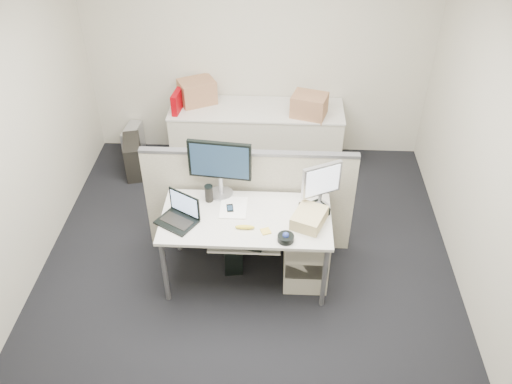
# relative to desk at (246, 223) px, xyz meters

# --- Properties ---
(floor) EXTENTS (4.00, 4.50, 0.01)m
(floor) POSITION_rel_desk_xyz_m (0.00, 0.00, -0.67)
(floor) COLOR black
(floor) RESTS_ON ground
(wall_back) EXTENTS (4.00, 0.02, 2.70)m
(wall_back) POSITION_rel_desk_xyz_m (0.00, 2.25, 0.69)
(wall_back) COLOR beige
(wall_back) RESTS_ON ground
(wall_left) EXTENTS (0.02, 4.50, 2.70)m
(wall_left) POSITION_rel_desk_xyz_m (-2.00, 0.00, 0.69)
(wall_left) COLOR beige
(wall_left) RESTS_ON ground
(wall_right) EXTENTS (0.02, 4.50, 2.70)m
(wall_right) POSITION_rel_desk_xyz_m (2.00, 0.00, 0.69)
(wall_right) COLOR beige
(wall_right) RESTS_ON ground
(desk) EXTENTS (1.50, 0.75, 0.73)m
(desk) POSITION_rel_desk_xyz_m (0.00, 0.00, 0.00)
(desk) COLOR beige
(desk) RESTS_ON floor
(keyboard_tray) EXTENTS (0.62, 0.32, 0.02)m
(keyboard_tray) POSITION_rel_desk_xyz_m (0.00, -0.18, -0.04)
(keyboard_tray) COLOR beige
(keyboard_tray) RESTS_ON desk
(drawer_pedestal) EXTENTS (0.40, 0.55, 0.65)m
(drawer_pedestal) POSITION_rel_desk_xyz_m (0.55, 0.05, -0.34)
(drawer_pedestal) COLOR beige
(drawer_pedestal) RESTS_ON floor
(cubicle_partition) EXTENTS (2.00, 0.06, 1.10)m
(cubicle_partition) POSITION_rel_desk_xyz_m (0.00, 0.45, -0.11)
(cubicle_partition) COLOR beige
(cubicle_partition) RESTS_ON floor
(back_counter) EXTENTS (2.00, 0.60, 0.72)m
(back_counter) POSITION_rel_desk_xyz_m (0.00, 1.93, -0.30)
(back_counter) COLOR beige
(back_counter) RESTS_ON floor
(monitor_main) EXTENTS (0.59, 0.28, 0.57)m
(monitor_main) POSITION_rel_desk_xyz_m (-0.25, 0.32, 0.35)
(monitor_main) COLOR black
(monitor_main) RESTS_ON desk
(monitor_small) EXTENTS (0.41, 0.33, 0.45)m
(monitor_small) POSITION_rel_desk_xyz_m (0.65, 0.18, 0.29)
(monitor_small) COLOR #B7B7BC
(monitor_small) RESTS_ON desk
(laptop) EXTENTS (0.41, 0.38, 0.25)m
(laptop) POSITION_rel_desk_xyz_m (-0.60, -0.10, 0.19)
(laptop) COLOR black
(laptop) RESTS_ON desk
(trackball) EXTENTS (0.18, 0.18, 0.05)m
(trackball) POSITION_rel_desk_xyz_m (0.35, -0.28, 0.09)
(trackball) COLOR black
(trackball) RESTS_ON desk
(desk_phone) EXTENTS (0.28, 0.27, 0.07)m
(desk_phone) POSITION_rel_desk_xyz_m (0.60, 0.08, 0.10)
(desk_phone) COLOR black
(desk_phone) RESTS_ON desk
(paper_stack) EXTENTS (0.24, 0.30, 0.01)m
(paper_stack) POSITION_rel_desk_xyz_m (-0.12, 0.12, 0.07)
(paper_stack) COLOR white
(paper_stack) RESTS_ON desk
(sticky_pad) EXTENTS (0.10, 0.10, 0.01)m
(sticky_pad) POSITION_rel_desk_xyz_m (0.18, -0.18, 0.07)
(sticky_pad) COLOR gold
(sticky_pad) RESTS_ON desk
(travel_mug) EXTENTS (0.08, 0.08, 0.15)m
(travel_mug) POSITION_rel_desk_xyz_m (-0.35, 0.22, 0.14)
(travel_mug) COLOR black
(travel_mug) RESTS_ON desk
(banana) EXTENTS (0.17, 0.04, 0.04)m
(banana) POSITION_rel_desk_xyz_m (0.00, -0.15, 0.08)
(banana) COLOR yellow
(banana) RESTS_ON desk
(cellphone) EXTENTS (0.08, 0.12, 0.02)m
(cellphone) POSITION_rel_desk_xyz_m (-0.15, 0.10, 0.07)
(cellphone) COLOR black
(cellphone) RESTS_ON desk
(manila_folders) EXTENTS (0.35, 0.38, 0.12)m
(manila_folders) POSITION_rel_desk_xyz_m (0.55, -0.05, 0.12)
(manila_folders) COLOR tan
(manila_folders) RESTS_ON desk
(keyboard) EXTENTS (0.45, 0.23, 0.02)m
(keyboard) POSITION_rel_desk_xyz_m (-0.05, -0.22, -0.02)
(keyboard) COLOR black
(keyboard) RESTS_ON keyboard_tray
(pc_tower_desk) EXTENTS (0.23, 0.45, 0.40)m
(pc_tower_desk) POSITION_rel_desk_xyz_m (-0.15, 0.20, -0.46)
(pc_tower_desk) COLOR black
(pc_tower_desk) RESTS_ON floor
(pc_tower_spare_dark) EXTENTS (0.29, 0.50, 0.44)m
(pc_tower_spare_dark) POSITION_rel_desk_xyz_m (-1.45, 1.63, -0.45)
(pc_tower_spare_dark) COLOR black
(pc_tower_spare_dark) RESTS_ON floor
(pc_tower_spare_silver) EXTENTS (0.19, 0.41, 0.37)m
(pc_tower_spare_silver) POSITION_rel_desk_xyz_m (-1.55, 2.03, -0.48)
(pc_tower_spare_silver) COLOR #B7B7BC
(pc_tower_spare_silver) RESTS_ON floor
(cardboard_box_left) EXTENTS (0.49, 0.45, 0.30)m
(cardboard_box_left) POSITION_rel_desk_xyz_m (-0.70, 2.05, 0.20)
(cardboard_box_left) COLOR #AE7753
(cardboard_box_left) RESTS_ON back_counter
(cardboard_box_right) EXTENTS (0.44, 0.39, 0.27)m
(cardboard_box_right) POSITION_rel_desk_xyz_m (0.60, 1.81, 0.19)
(cardboard_box_right) COLOR #AE7753
(cardboard_box_right) RESTS_ON back_counter
(red_binder) EXTENTS (0.10, 0.28, 0.26)m
(red_binder) POSITION_rel_desk_xyz_m (-0.90, 1.83, 0.19)
(red_binder) COLOR #930008
(red_binder) RESTS_ON back_counter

